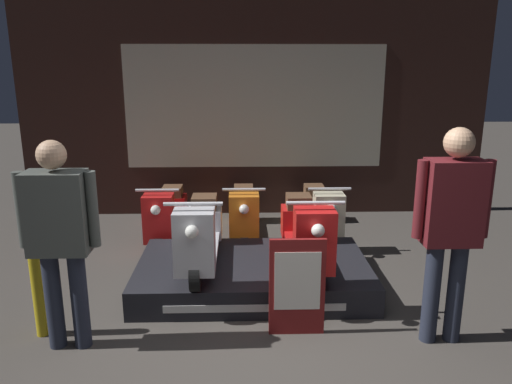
% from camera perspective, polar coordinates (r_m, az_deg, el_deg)
% --- Properties ---
extents(ground_plane, '(30.00, 30.00, 0.00)m').
position_cam_1_polar(ground_plane, '(3.86, 1.55, -19.70)').
color(ground_plane, '#423D38').
extents(shop_wall_back, '(6.58, 0.09, 3.20)m').
position_cam_1_polar(shop_wall_back, '(7.13, -0.15, 10.08)').
color(shop_wall_back, '#331E19').
rests_on(shop_wall_back, ground_plane).
extents(display_platform, '(2.25, 1.35, 0.27)m').
position_cam_1_polar(display_platform, '(5.00, -0.34, -9.40)').
color(display_platform, black).
rests_on(display_platform, ground_plane).
extents(scooter_display_left, '(0.49, 1.58, 0.79)m').
position_cam_1_polar(scooter_display_left, '(4.82, -6.40, -4.83)').
color(scooter_display_left, black).
rests_on(scooter_display_left, display_platform).
extents(scooter_display_right, '(0.49, 1.58, 0.79)m').
position_cam_1_polar(scooter_display_right, '(4.85, 5.68, -4.72)').
color(scooter_display_right, black).
rests_on(scooter_display_right, display_platform).
extents(scooter_backrow_0, '(0.49, 1.58, 0.79)m').
position_cam_1_polar(scooter_backrow_0, '(6.40, -10.20, -2.57)').
color(scooter_backrow_0, black).
rests_on(scooter_backrow_0, ground_plane).
extents(scooter_backrow_1, '(0.49, 1.58, 0.79)m').
position_cam_1_polar(scooter_backrow_1, '(6.33, -1.40, -2.54)').
color(scooter_backrow_1, black).
rests_on(scooter_backrow_1, ground_plane).
extents(scooter_backrow_2, '(0.49, 1.58, 0.79)m').
position_cam_1_polar(scooter_backrow_2, '(6.40, 7.39, -2.44)').
color(scooter_backrow_2, black).
rests_on(scooter_backrow_2, ground_plane).
extents(person_left_browsing, '(0.60, 0.25, 1.64)m').
position_cam_1_polar(person_left_browsing, '(3.99, -21.57, -4.01)').
color(person_left_browsing, '#232838').
rests_on(person_left_browsing, ground_plane).
extents(person_right_browsing, '(0.58, 0.24, 1.72)m').
position_cam_1_polar(person_right_browsing, '(4.06, 21.40, -2.98)').
color(person_right_browsing, '#232838').
rests_on(person_right_browsing, ground_plane).
extents(price_sign_board, '(0.45, 0.04, 0.83)m').
position_cam_1_polar(price_sign_board, '(4.10, 4.72, -10.74)').
color(price_sign_board, maroon).
rests_on(price_sign_board, ground_plane).
extents(street_bollard, '(0.10, 0.10, 0.88)m').
position_cam_1_polar(street_bollard, '(4.43, -23.70, -9.77)').
color(street_bollard, gold).
rests_on(street_bollard, ground_plane).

